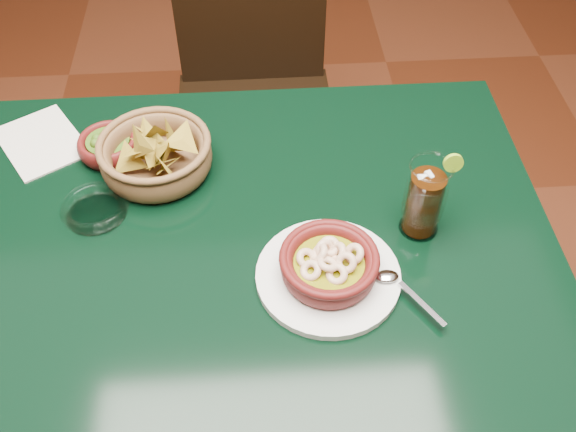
{
  "coord_description": "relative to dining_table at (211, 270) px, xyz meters",
  "views": [
    {
      "loc": [
        0.09,
        -0.72,
        1.59
      ],
      "look_at": [
        0.14,
        -0.02,
        0.81
      ],
      "focal_mm": 40.0,
      "sensor_mm": 36.0,
      "label": 1
    }
  ],
  "objects": [
    {
      "name": "chip_basket",
      "position": [
        -0.09,
        0.17,
        0.14
      ],
      "size": [
        0.24,
        0.24,
        0.16
      ],
      "color": "brown",
      "rests_on": "dining_table"
    },
    {
      "name": "ground",
      "position": [
        0.0,
        0.0,
        -0.65
      ],
      "size": [
        7.0,
        7.0,
        0.0
      ],
      "primitive_type": "plane",
      "color": "#471C0C",
      "rests_on": "ground"
    },
    {
      "name": "shrimp_plate",
      "position": [
        0.2,
        -0.11,
        0.13
      ],
      "size": [
        0.29,
        0.23,
        0.07
      ],
      "color": "silver",
      "rests_on": "dining_table"
    },
    {
      "name": "dining_table",
      "position": [
        0.0,
        0.0,
        0.0
      ],
      "size": [
        1.2,
        0.8,
        0.75
      ],
      "color": "black",
      "rests_on": "ground"
    },
    {
      "name": "paper_menu",
      "position": [
        -0.33,
        0.26,
        0.1
      ],
      "size": [
        0.22,
        0.23,
        0.0
      ],
      "color": "beige",
      "rests_on": "dining_table"
    },
    {
      "name": "dining_chair",
      "position": [
        0.1,
        0.71,
        -0.14
      ],
      "size": [
        0.43,
        0.43,
        0.92
      ],
      "color": "black",
      "rests_on": "ground"
    },
    {
      "name": "cola_drink",
      "position": [
        0.37,
        -0.01,
        0.17
      ],
      "size": [
        0.15,
        0.15,
        0.17
      ],
      "color": "white",
      "rests_on": "dining_table"
    },
    {
      "name": "guacamole_ramekin",
      "position": [
        -0.19,
        0.22,
        0.12
      ],
      "size": [
        0.14,
        0.14,
        0.05
      ],
      "color": "#480F0E",
      "rests_on": "dining_table"
    },
    {
      "name": "glass_ashtray",
      "position": [
        -0.19,
        0.06,
        0.11
      ],
      "size": [
        0.13,
        0.13,
        0.03
      ],
      "color": "white",
      "rests_on": "dining_table"
    }
  ]
}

